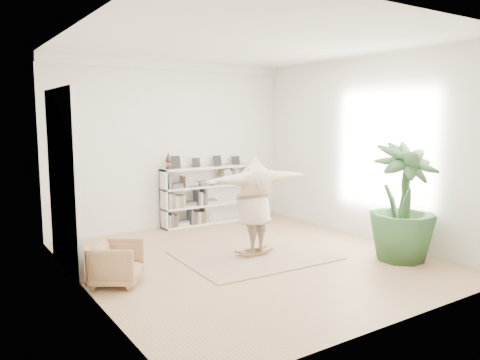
% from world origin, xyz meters
% --- Properties ---
extents(floor, '(6.00, 6.00, 0.00)m').
position_xyz_m(floor, '(0.00, 0.00, 0.00)').
color(floor, '#9B7A50').
rests_on(floor, ground).
extents(room_shell, '(6.00, 6.00, 6.00)m').
position_xyz_m(room_shell, '(0.00, 2.94, 3.51)').
color(room_shell, silver).
rests_on(room_shell, floor).
extents(doors, '(0.09, 1.78, 2.92)m').
position_xyz_m(doors, '(-2.70, 1.30, 1.40)').
color(doors, white).
rests_on(doors, floor).
extents(bookshelf, '(2.20, 0.35, 1.64)m').
position_xyz_m(bookshelf, '(0.74, 2.82, 0.64)').
color(bookshelf, silver).
rests_on(bookshelf, floor).
extents(armchair, '(0.94, 0.94, 0.62)m').
position_xyz_m(armchair, '(-2.30, 0.08, 0.31)').
color(armchair, tan).
rests_on(armchair, floor).
extents(rug, '(2.58, 2.10, 0.02)m').
position_xyz_m(rug, '(0.17, 0.13, 0.01)').
color(rug, tan).
rests_on(rug, floor).
extents(rocker_board, '(0.46, 0.29, 0.10)m').
position_xyz_m(rocker_board, '(0.17, 0.13, 0.06)').
color(rocker_board, brown).
rests_on(rocker_board, rug).
extents(person, '(2.06, 0.64, 1.66)m').
position_xyz_m(person, '(0.17, 0.13, 0.94)').
color(person, '#C3AF92').
rests_on(person, rocker_board).
extents(houseplant, '(1.36, 1.36, 1.99)m').
position_xyz_m(houseplant, '(2.12, -1.42, 1.00)').
color(houseplant, '#2D552A').
rests_on(houseplant, floor).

